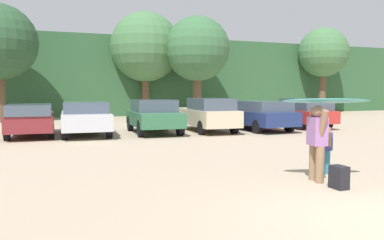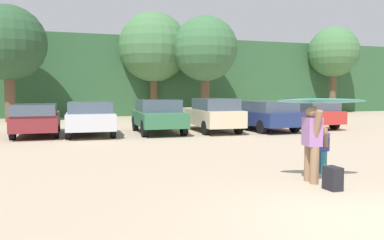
{
  "view_description": "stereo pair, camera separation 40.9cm",
  "coord_description": "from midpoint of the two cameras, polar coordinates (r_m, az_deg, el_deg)",
  "views": [
    {
      "loc": [
        -4.75,
        -4.19,
        1.89
      ],
      "look_at": [
        -0.5,
        7.05,
        1.01
      ],
      "focal_mm": 36.7,
      "sensor_mm": 36.0,
      "label": 1
    },
    {
      "loc": [
        -4.36,
        -4.33,
        1.89
      ],
      "look_at": [
        -0.5,
        7.05,
        1.01
      ],
      "focal_mm": 36.7,
      "sensor_mm": 36.0,
      "label": 2
    }
  ],
  "objects": [
    {
      "name": "tree_center",
      "position": [
        28.84,
        2.34,
        10.25
      ],
      "size": [
        4.7,
        4.7,
        7.32
      ],
      "color": "brown",
      "rests_on": "ground_plane"
    },
    {
      "name": "person_child",
      "position": [
        9.5,
        19.6,
        -3.64
      ],
      "size": [
        0.25,
        0.46,
        1.13
      ],
      "rotation": [
        0.0,
        0.0,
        2.96
      ],
      "color": "teal",
      "rests_on": "ground_plane"
    },
    {
      "name": "person_adult",
      "position": [
        8.54,
        18.36,
        -2.67
      ],
      "size": [
        0.36,
        0.73,
        1.6
      ],
      "rotation": [
        0.0,
        0.0,
        2.96
      ],
      "color": "#8C6B4C",
      "rests_on": "ground_plane"
    },
    {
      "name": "parked_car_navy",
      "position": [
        19.35,
        10.72,
        0.81
      ],
      "size": [
        2.14,
        4.88,
        1.43
      ],
      "rotation": [
        0.0,
        0.0,
        1.61
      ],
      "color": "navy",
      "rests_on": "ground_plane"
    },
    {
      "name": "hillside_ridge",
      "position": [
        35.94,
        -11.53,
        5.97
      ],
      "size": [
        108.0,
        12.0,
        6.09
      ],
      "primitive_type": "cube",
      "color": "#2D5633",
      "rests_on": "ground_plane"
    },
    {
      "name": "parked_car_red",
      "position": [
        21.28,
        16.6,
        1.04
      ],
      "size": [
        1.86,
        4.79,
        1.53
      ],
      "rotation": [
        0.0,
        0.0,
        1.57
      ],
      "color": "#B72D28",
      "rests_on": "ground_plane"
    },
    {
      "name": "parked_car_silver",
      "position": [
        17.39,
        -13.95,
        0.4
      ],
      "size": [
        2.15,
        4.4,
        1.44
      ],
      "rotation": [
        0.0,
        0.0,
        1.52
      ],
      "color": "silver",
      "rests_on": "ground_plane"
    },
    {
      "name": "backpack_dropped",
      "position": [
        8.14,
        21.15,
        -7.92
      ],
      "size": [
        0.24,
        0.34,
        0.45
      ],
      "color": "black",
      "rests_on": "ground_plane"
    },
    {
      "name": "tree_ridge_back",
      "position": [
        36.45,
        20.2,
        9.19
      ],
      "size": [
        4.3,
        4.3,
        7.42
      ],
      "color": "brown",
      "rests_on": "ground_plane"
    },
    {
      "name": "ground_plane",
      "position": [
        6.52,
        27.64,
        -13.19
      ],
      "size": [
        120.0,
        120.0,
        0.0
      ],
      "primitive_type": "plane",
      "color": "tan"
    },
    {
      "name": "tree_far_right",
      "position": [
        29.95,
        -5.23,
        10.47
      ],
      "size": [
        5.19,
        5.19,
        7.79
      ],
      "color": "brown",
      "rests_on": "ground_plane"
    },
    {
      "name": "parked_car_maroon",
      "position": [
        17.78,
        -21.06,
        0.21
      ],
      "size": [
        1.89,
        4.52,
        1.37
      ],
      "rotation": [
        0.0,
        0.0,
        1.55
      ],
      "color": "maroon",
      "rests_on": "ground_plane"
    },
    {
      "name": "parked_car_champagne",
      "position": [
        18.43,
        3.54,
        0.85
      ],
      "size": [
        1.86,
        4.58,
        1.57
      ],
      "rotation": [
        0.0,
        0.0,
        1.54
      ],
      "color": "beige",
      "rests_on": "ground_plane"
    },
    {
      "name": "tree_right",
      "position": [
        26.72,
        -24.76,
        10.08
      ],
      "size": [
        4.59,
        4.59,
        7.14
      ],
      "color": "brown",
      "rests_on": "ground_plane"
    },
    {
      "name": "parked_car_forest_green",
      "position": [
        17.74,
        -4.3,
        0.72
      ],
      "size": [
        2.07,
        4.16,
        1.52
      ],
      "rotation": [
        0.0,
        0.0,
        1.52
      ],
      "color": "#2D6642",
      "rests_on": "ground_plane"
    },
    {
      "name": "surfboard_teal",
      "position": [
        8.49,
        19.57,
        2.63
      ],
      "size": [
        1.87,
        1.15,
        0.15
      ],
      "rotation": [
        0.0,
        0.0,
        2.76
      ],
      "color": "teal"
    }
  ]
}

